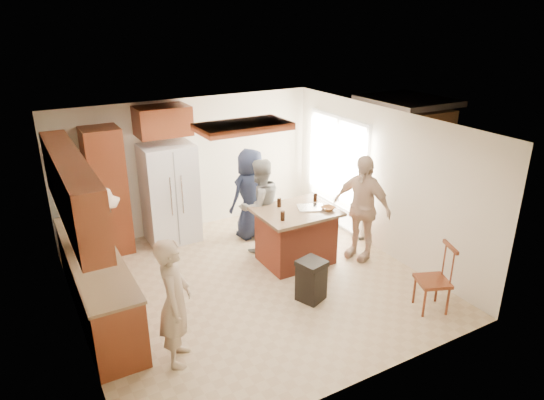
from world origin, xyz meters
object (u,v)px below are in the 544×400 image
person_front_left (175,302)px  refrigerator (170,194)px  spindle_chair (434,281)px  person_side_right (362,208)px  person_counter (101,246)px  trash_bin (311,280)px  person_behind_left (260,206)px  person_behind_right (251,194)px  kitchen_island (296,235)px

person_front_left → refrigerator: refrigerator is taller
spindle_chair → person_side_right: bearing=86.5°
person_front_left → person_side_right: bearing=-48.9°
person_front_left → person_counter: (-0.47, 1.74, 0.07)m
person_counter → trash_bin: (2.59, -1.43, -0.56)m
person_counter → trash_bin: 3.01m
refrigerator → spindle_chair: size_ratio=1.81×
person_behind_left → person_counter: bearing=0.4°
person_behind_right → trash_bin: person_behind_right is taller
person_behind_left → refrigerator: bearing=-50.6°
person_behind_right → kitchen_island: size_ratio=1.31×
person_behind_left → spindle_chair: 3.09m
refrigerator → kitchen_island: bearing=-50.1°
person_behind_right → person_side_right: (1.24, -1.62, 0.06)m
person_behind_left → kitchen_island: (0.32, -0.66, -0.36)m
person_front_left → kitchen_island: person_front_left is taller
person_side_right → kitchen_island: (-1.03, 0.39, -0.43)m
person_side_right → refrigerator: (-2.56, 2.21, -0.00)m
person_front_left → person_behind_right: person_behind_right is taller
person_behind_right → refrigerator: size_ratio=0.93×
kitchen_island → person_behind_right: bearing=99.3°
person_front_left → person_side_right: person_side_right is taller
refrigerator → trash_bin: refrigerator is taller
person_front_left → person_side_right: (3.58, 1.02, 0.09)m
person_side_right → trash_bin: bearing=-83.3°
refrigerator → person_behind_left: bearing=-44.0°
kitchen_island → trash_bin: kitchen_island is taller
person_behind_right → person_counter: size_ratio=0.95×
person_front_left → refrigerator: (1.02, 3.24, 0.09)m
trash_bin → person_behind_left: bearing=86.6°
person_front_left → person_behind_left: (2.23, 2.07, 0.02)m
person_front_left → spindle_chair: bearing=-76.7°
person_behind_left → spindle_chair: person_behind_left is taller
person_behind_left → refrigerator: refrigerator is taller
trash_bin → spindle_chair: spindle_chair is taller
person_behind_right → person_side_right: 2.04m
kitchen_island → trash_bin: (-0.42, -1.10, -0.16)m
person_behind_left → refrigerator: size_ratio=0.92×
person_counter → kitchen_island: bearing=-95.0°
person_front_left → trash_bin: (2.12, 0.31, -0.49)m
person_counter → kitchen_island: 3.06m
person_behind_right → refrigerator: (-1.32, 0.59, 0.06)m
person_front_left → spindle_chair: size_ratio=1.63×
kitchen_island → trash_bin: 1.19m
person_front_left → trash_bin: 2.20m
person_front_left → person_counter: size_ratio=0.92×
refrigerator → spindle_chair: refrigerator is taller
person_behind_left → person_side_right: bearing=135.6°
person_behind_right → spindle_chair: (1.13, -3.38, -0.39)m
person_side_right → kitchen_island: size_ratio=1.41×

